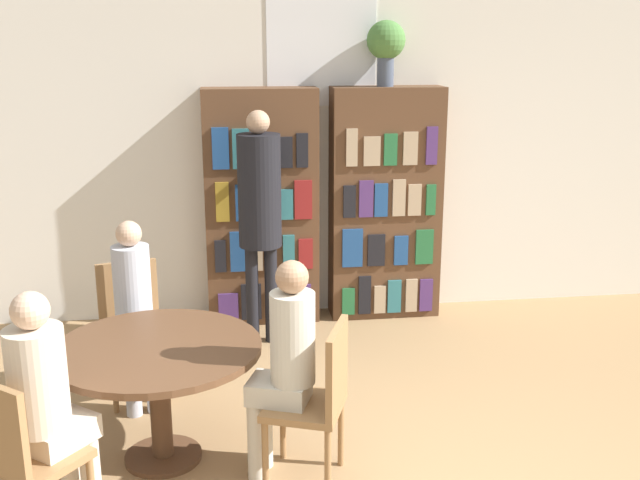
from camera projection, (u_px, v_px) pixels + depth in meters
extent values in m
cube|color=silver|center=(321.00, 141.00, 6.34)|extent=(6.40, 0.06, 3.00)
cube|color=white|center=(322.00, 37.00, 6.08)|extent=(0.90, 0.01, 1.10)
cube|color=brown|center=(262.00, 207.00, 6.23)|extent=(0.93, 0.32, 1.96)
cube|color=#4C2D6B|center=(228.00, 307.00, 6.24)|extent=(0.16, 0.02, 0.24)
cube|color=black|center=(251.00, 302.00, 6.25)|extent=(0.17, 0.02, 0.31)
cube|color=brown|center=(277.00, 304.00, 6.29)|extent=(0.15, 0.02, 0.26)
cube|color=#4C2D6B|center=(302.00, 301.00, 6.31)|extent=(0.16, 0.02, 0.29)
cube|color=black|center=(220.00, 256.00, 6.11)|extent=(0.09, 0.02, 0.27)
cube|color=navy|center=(238.00, 252.00, 6.12)|extent=(0.12, 0.02, 0.34)
cube|color=tan|center=(256.00, 254.00, 6.15)|extent=(0.11, 0.02, 0.29)
cube|color=black|center=(272.00, 251.00, 6.16)|extent=(0.08, 0.02, 0.33)
cube|color=#2D707A|center=(289.00, 252.00, 6.18)|extent=(0.10, 0.02, 0.29)
cube|color=maroon|center=(306.00, 254.00, 6.21)|extent=(0.12, 0.02, 0.26)
cube|color=olive|center=(222.00, 202.00, 6.00)|extent=(0.11, 0.02, 0.32)
cube|color=navy|center=(243.00, 203.00, 6.02)|extent=(0.12, 0.02, 0.30)
cube|color=#2D707A|center=(263.00, 200.00, 6.04)|extent=(0.10, 0.02, 0.34)
cube|color=#2D707A|center=(284.00, 205.00, 6.07)|extent=(0.14, 0.02, 0.25)
cube|color=maroon|center=(303.00, 200.00, 6.08)|extent=(0.14, 0.02, 0.32)
cube|color=navy|center=(220.00, 149.00, 5.88)|extent=(0.13, 0.02, 0.33)
cube|color=#2D707A|center=(241.00, 149.00, 5.91)|extent=(0.14, 0.02, 0.32)
cube|color=brown|center=(263.00, 151.00, 5.93)|extent=(0.14, 0.02, 0.28)
cube|color=black|center=(284.00, 152.00, 5.96)|extent=(0.14, 0.02, 0.25)
cube|color=black|center=(302.00, 150.00, 5.98)|extent=(0.09, 0.02, 0.27)
cube|color=brown|center=(385.00, 204.00, 6.36)|extent=(0.93, 0.32, 1.96)
cube|color=#236638|center=(348.00, 301.00, 6.37)|extent=(0.11, 0.02, 0.23)
cube|color=black|center=(365.00, 295.00, 6.37)|extent=(0.11, 0.02, 0.34)
cube|color=tan|center=(380.00, 299.00, 6.40)|extent=(0.10, 0.02, 0.24)
cube|color=#2D707A|center=(394.00, 296.00, 6.41)|extent=(0.12, 0.02, 0.29)
cube|color=tan|center=(411.00, 295.00, 6.43)|extent=(0.10, 0.02, 0.29)
cube|color=#4C2D6B|center=(426.00, 295.00, 6.45)|extent=(0.11, 0.02, 0.29)
cube|color=navy|center=(352.00, 248.00, 6.25)|extent=(0.17, 0.02, 0.33)
cube|color=black|center=(376.00, 250.00, 6.28)|extent=(0.15, 0.02, 0.27)
cube|color=navy|center=(401.00, 250.00, 6.31)|extent=(0.12, 0.02, 0.25)
cube|color=#236638|center=(424.00, 247.00, 6.33)|extent=(0.15, 0.02, 0.30)
cube|color=black|center=(349.00, 202.00, 6.14)|extent=(0.10, 0.02, 0.27)
cube|color=#4C2D6B|center=(366.00, 199.00, 6.15)|extent=(0.12, 0.02, 0.31)
cube|color=navy|center=(381.00, 200.00, 6.17)|extent=(0.11, 0.02, 0.28)
cube|color=tan|center=(399.00, 198.00, 6.19)|extent=(0.11, 0.02, 0.31)
cube|color=tan|center=(415.00, 200.00, 6.21)|extent=(0.11, 0.02, 0.26)
cube|color=#236638|center=(431.00, 200.00, 6.23)|extent=(0.08, 0.02, 0.26)
cube|color=tan|center=(352.00, 148.00, 6.02)|extent=(0.09, 0.02, 0.30)
cube|color=tan|center=(372.00, 151.00, 6.05)|extent=(0.14, 0.02, 0.24)
cube|color=#236638|center=(391.00, 150.00, 6.07)|extent=(0.11, 0.02, 0.26)
cube|color=tan|center=(410.00, 148.00, 6.09)|extent=(0.12, 0.02, 0.27)
cube|color=#4C2D6B|center=(432.00, 146.00, 6.11)|extent=(0.09, 0.02, 0.31)
cylinder|color=#475166|center=(385.00, 71.00, 6.07)|extent=(0.14, 0.14, 0.24)
sphere|color=#4C7F3D|center=(386.00, 40.00, 6.00)|extent=(0.31, 0.31, 0.31)
cylinder|color=brown|center=(164.00, 456.00, 4.32)|extent=(0.44, 0.44, 0.03)
cylinder|color=brown|center=(160.00, 404.00, 4.23)|extent=(0.12, 0.12, 0.63)
cylinder|color=brown|center=(157.00, 349.00, 4.15)|extent=(1.16, 1.16, 0.04)
cube|color=olive|center=(35.00, 460.00, 3.52)|extent=(0.56, 0.56, 0.04)
cylinder|color=olive|center=(45.00, 474.00, 3.80)|extent=(0.04, 0.04, 0.41)
cube|color=olive|center=(135.00, 337.00, 4.96)|extent=(0.49, 0.49, 0.04)
cube|color=olive|center=(128.00, 293.00, 5.06)|extent=(0.40, 0.14, 0.45)
cylinder|color=olive|center=(167.00, 374.00, 4.93)|extent=(0.04, 0.04, 0.41)
cylinder|color=olive|center=(114.00, 383.00, 4.80)|extent=(0.04, 0.04, 0.41)
cylinder|color=olive|center=(157.00, 354.00, 5.23)|extent=(0.04, 0.04, 0.41)
cylinder|color=olive|center=(107.00, 362.00, 5.11)|extent=(0.04, 0.04, 0.41)
cube|color=olive|center=(304.00, 406.00, 4.03)|extent=(0.52, 0.52, 0.04)
cube|color=olive|center=(337.00, 368.00, 3.92)|extent=(0.18, 0.39, 0.45)
cylinder|color=olive|center=(265.00, 456.00, 3.96)|extent=(0.04, 0.04, 0.41)
cylinder|color=olive|center=(283.00, 425.00, 4.28)|extent=(0.04, 0.04, 0.41)
cylinder|color=olive|center=(328.00, 465.00, 3.89)|extent=(0.04, 0.04, 0.41)
cylinder|color=olive|center=(341.00, 432.00, 4.21)|extent=(0.04, 0.04, 0.41)
cube|color=#B2B7C6|center=(137.00, 333.00, 4.81)|extent=(0.32, 0.37, 0.12)
cylinder|color=#B2B7C6|center=(132.00, 284.00, 4.80)|extent=(0.24, 0.24, 0.50)
sphere|color=tan|center=(129.00, 234.00, 4.72)|extent=(0.16, 0.16, 0.16)
cylinder|color=#B2B7C6|center=(154.00, 379.00, 4.81)|extent=(0.10, 0.10, 0.45)
cylinder|color=#B2B7C6|center=(133.00, 382.00, 4.77)|extent=(0.10, 0.10, 0.45)
cube|color=beige|center=(279.00, 390.00, 4.04)|extent=(0.38, 0.34, 0.12)
cylinder|color=beige|center=(293.00, 338.00, 3.94)|extent=(0.24, 0.24, 0.50)
sphere|color=#A37A5B|center=(292.00, 277.00, 3.85)|extent=(0.18, 0.18, 0.18)
cylinder|color=beige|center=(257.00, 441.00, 4.07)|extent=(0.10, 0.10, 0.45)
cylinder|color=beige|center=(264.00, 429.00, 4.20)|extent=(0.10, 0.10, 0.45)
cube|color=beige|center=(58.00, 432.00, 3.61)|extent=(0.41, 0.42, 0.12)
cylinder|color=beige|center=(37.00, 379.00, 3.46)|extent=(0.27, 0.27, 0.50)
sphere|color=#DBB293|center=(30.00, 311.00, 3.37)|extent=(0.18, 0.18, 0.18)
cylinder|color=beige|center=(70.00, 469.00, 3.82)|extent=(0.10, 0.10, 0.45)
cylinder|color=beige|center=(91.00, 477.00, 3.74)|extent=(0.10, 0.10, 0.45)
cylinder|color=black|center=(252.00, 295.00, 5.88)|extent=(0.10, 0.10, 0.80)
cylinder|color=black|center=(271.00, 294.00, 5.90)|extent=(0.10, 0.10, 0.80)
cylinder|color=black|center=(259.00, 191.00, 5.67)|extent=(0.33, 0.33, 0.86)
sphere|color=tan|center=(258.00, 122.00, 5.53)|extent=(0.18, 0.18, 0.18)
cylinder|color=black|center=(269.00, 157.00, 5.90)|extent=(0.07, 0.30, 0.07)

